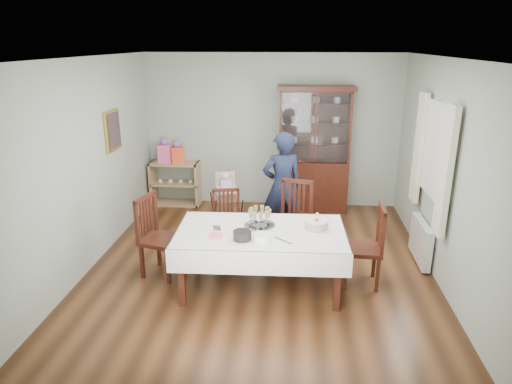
# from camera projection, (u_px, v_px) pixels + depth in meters

# --- Properties ---
(floor) EXTENTS (5.00, 5.00, 0.00)m
(floor) POSITION_uv_depth(u_px,v_px,m) (260.00, 265.00, 6.18)
(floor) COLOR #593319
(floor) RESTS_ON ground
(room_shell) EXTENTS (5.00, 5.00, 5.00)m
(room_shell) POSITION_uv_depth(u_px,v_px,m) (264.00, 133.00, 6.15)
(room_shell) COLOR #9EAA99
(room_shell) RESTS_ON floor
(dining_table) EXTENTS (2.04, 1.21, 0.76)m
(dining_table) POSITION_uv_depth(u_px,v_px,m) (261.00, 259.00, 5.49)
(dining_table) COLOR #411D10
(dining_table) RESTS_ON floor
(china_cabinet) EXTENTS (1.30, 0.48, 2.18)m
(china_cabinet) POSITION_uv_depth(u_px,v_px,m) (314.00, 148.00, 7.90)
(china_cabinet) COLOR #411D10
(china_cabinet) RESTS_ON floor
(sideboard) EXTENTS (0.90, 0.38, 0.80)m
(sideboard) POSITION_uv_depth(u_px,v_px,m) (175.00, 183.00, 8.36)
(sideboard) COLOR tan
(sideboard) RESTS_ON floor
(picture_frame) EXTENTS (0.04, 0.48, 0.58)m
(picture_frame) POSITION_uv_depth(u_px,v_px,m) (113.00, 130.00, 6.60)
(picture_frame) COLOR gold
(picture_frame) RESTS_ON room_shell
(window) EXTENTS (0.04, 1.02, 1.22)m
(window) POSITION_uv_depth(u_px,v_px,m) (437.00, 151.00, 5.79)
(window) COLOR white
(window) RESTS_ON room_shell
(curtain_left) EXTENTS (0.07, 0.30, 1.55)m
(curtain_left) POSITION_uv_depth(u_px,v_px,m) (446.00, 172.00, 5.24)
(curtain_left) COLOR silver
(curtain_left) RESTS_ON room_shell
(curtain_right) EXTENTS (0.07, 0.30, 1.55)m
(curtain_right) POSITION_uv_depth(u_px,v_px,m) (419.00, 148.00, 6.41)
(curtain_right) COLOR silver
(curtain_right) RESTS_ON room_shell
(radiator) EXTENTS (0.10, 0.80, 0.55)m
(radiator) POSITION_uv_depth(u_px,v_px,m) (421.00, 241.00, 6.19)
(radiator) COLOR white
(radiator) RESTS_ON floor
(chair_far_left) EXTENTS (0.48, 0.48, 0.90)m
(chair_far_left) POSITION_uv_depth(u_px,v_px,m) (227.00, 235.00, 6.47)
(chair_far_left) COLOR #411D10
(chair_far_left) RESTS_ON floor
(chair_far_right) EXTENTS (0.56, 0.56, 1.04)m
(chair_far_right) POSITION_uv_depth(u_px,v_px,m) (293.00, 233.00, 6.41)
(chair_far_right) COLOR #411D10
(chair_far_right) RESTS_ON floor
(chair_end_left) EXTENTS (0.58, 0.58, 1.05)m
(chair_end_left) POSITION_uv_depth(u_px,v_px,m) (162.00, 252.00, 5.85)
(chair_end_left) COLOR #411D10
(chair_end_left) RESTS_ON floor
(chair_end_right) EXTENTS (0.48, 0.48, 1.03)m
(chair_end_right) POSITION_uv_depth(u_px,v_px,m) (362.00, 261.00, 5.62)
(chair_end_right) COLOR #411D10
(chair_end_right) RESTS_ON floor
(woman) EXTENTS (0.70, 0.57, 1.65)m
(woman) POSITION_uv_depth(u_px,v_px,m) (282.00, 187.00, 6.77)
(woman) COLOR black
(woman) RESTS_ON floor
(high_chair) EXTENTS (0.52, 0.52, 0.95)m
(high_chair) POSITION_uv_depth(u_px,v_px,m) (226.00, 207.00, 7.24)
(high_chair) COLOR black
(high_chair) RESTS_ON floor
(champagne_tray) EXTENTS (0.37, 0.37, 0.23)m
(champagne_tray) POSITION_uv_depth(u_px,v_px,m) (260.00, 221.00, 5.47)
(champagne_tray) COLOR silver
(champagne_tray) RESTS_ON dining_table
(birthday_cake) EXTENTS (0.31, 0.31, 0.21)m
(birthday_cake) POSITION_uv_depth(u_px,v_px,m) (317.00, 225.00, 5.38)
(birthday_cake) COLOR white
(birthday_cake) RESTS_ON dining_table
(plate_stack_dark) EXTENTS (0.26, 0.26, 0.10)m
(plate_stack_dark) POSITION_uv_depth(u_px,v_px,m) (242.00, 235.00, 5.12)
(plate_stack_dark) COLOR black
(plate_stack_dark) RESTS_ON dining_table
(plate_stack_white) EXTENTS (0.24, 0.24, 0.09)m
(plate_stack_white) POSITION_uv_depth(u_px,v_px,m) (262.00, 238.00, 5.08)
(plate_stack_white) COLOR white
(plate_stack_white) RESTS_ON dining_table
(napkin_stack) EXTENTS (0.15, 0.15, 0.02)m
(napkin_stack) POSITION_uv_depth(u_px,v_px,m) (216.00, 236.00, 5.20)
(napkin_stack) COLOR #F95B9A
(napkin_stack) RESTS_ON dining_table
(cutlery) EXTENTS (0.15, 0.18, 0.01)m
(cutlery) POSITION_uv_depth(u_px,v_px,m) (214.00, 228.00, 5.43)
(cutlery) COLOR silver
(cutlery) RESTS_ON dining_table
(cake_knife) EXTENTS (0.21, 0.18, 0.01)m
(cake_knife) POSITION_uv_depth(u_px,v_px,m) (283.00, 241.00, 5.09)
(cake_knife) COLOR silver
(cake_knife) RESTS_ON dining_table
(gift_bag_pink) EXTENTS (0.24, 0.16, 0.44)m
(gift_bag_pink) POSITION_uv_depth(u_px,v_px,m) (165.00, 152.00, 8.16)
(gift_bag_pink) COLOR #F95B9A
(gift_bag_pink) RESTS_ON sideboard
(gift_bag_orange) EXTENTS (0.27, 0.23, 0.41)m
(gift_bag_orange) POSITION_uv_depth(u_px,v_px,m) (177.00, 153.00, 8.15)
(gift_bag_orange) COLOR #E14B23
(gift_bag_orange) RESTS_ON sideboard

